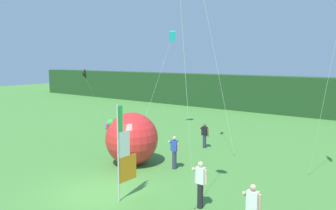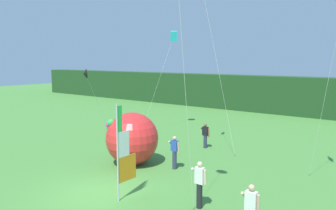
{
  "view_description": "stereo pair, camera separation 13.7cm",
  "coord_description": "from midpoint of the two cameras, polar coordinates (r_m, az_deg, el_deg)",
  "views": [
    {
      "loc": [
        10.55,
        -9.08,
        5.49
      ],
      "look_at": [
        1.0,
        3.42,
        3.39
      ],
      "focal_mm": 36.61,
      "sensor_mm": 36.0,
      "label": 1
    },
    {
      "loc": [
        10.66,
        -8.99,
        5.49
      ],
      "look_at": [
        1.0,
        3.42,
        3.39
      ],
      "focal_mm": 36.61,
      "sensor_mm": 36.0,
      "label": 2
    }
  ],
  "objects": [
    {
      "name": "person_far_left",
      "position": [
        21.49,
        5.93,
        -4.97
      ],
      "size": [
        0.55,
        0.48,
        1.57
      ],
      "color": "#2D334C",
      "rests_on": "ground"
    },
    {
      "name": "banner_flag",
      "position": [
        13.6,
        -7.68,
        -8.07
      ],
      "size": [
        0.06,
        1.03,
        3.82
      ],
      "color": "#B7B7BC",
      "rests_on": "ground"
    },
    {
      "name": "kite_cyan_box_0",
      "position": [
        27.03,
        0.58,
        11.36
      ],
      "size": [
        1.44,
        3.08,
        7.7
      ],
      "color": "brown",
      "rests_on": "ground"
    },
    {
      "name": "person_near_banner",
      "position": [
        11.19,
        13.52,
        -16.61
      ],
      "size": [
        0.55,
        0.48,
        1.75
      ],
      "color": "brown",
      "rests_on": "ground"
    },
    {
      "name": "person_mid_field",
      "position": [
        17.34,
        0.85,
        -7.75
      ],
      "size": [
        0.55,
        0.48,
        1.69
      ],
      "color": "#2D334C",
      "rests_on": "ground"
    },
    {
      "name": "inflatable_balloon",
      "position": [
        18.06,
        -6.29,
        -5.59
      ],
      "size": [
        2.76,
        2.76,
        2.76
      ],
      "color": "red",
      "rests_on": "ground"
    },
    {
      "name": "ground_plane",
      "position": [
        14.98,
        -11.67,
        -14.07
      ],
      "size": [
        120.0,
        120.0,
        0.0
      ],
      "primitive_type": "plane",
      "color": "#478438"
    },
    {
      "name": "person_far_right",
      "position": [
        13.0,
        5.11,
        -12.84
      ],
      "size": [
        0.55,
        0.48,
        1.78
      ],
      "color": "black",
      "rests_on": "ground"
    },
    {
      "name": "kite_black_delta_3",
      "position": [
        24.93,
        -14.0,
        5.02
      ],
      "size": [
        0.73,
        2.68,
        4.84
      ],
      "color": "brown",
      "rests_on": "ground"
    },
    {
      "name": "distant_treeline",
      "position": [
        36.31,
        20.23,
        1.44
      ],
      "size": [
        80.0,
        2.4,
        3.79
      ],
      "primitive_type": "cube",
      "color": "#1E421E",
      "rests_on": "ground"
    }
  ]
}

